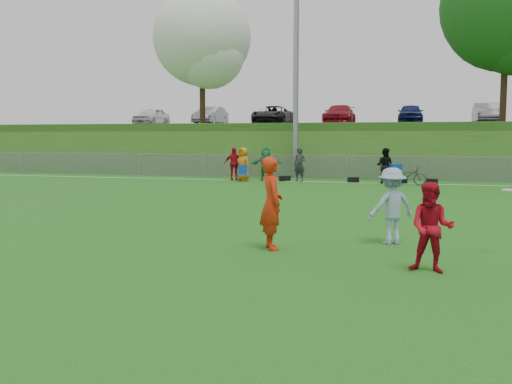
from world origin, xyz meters
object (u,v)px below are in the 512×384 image
(frisbee, at_px, (509,190))
(recycling_bin, at_px, (395,174))
(bicycle, at_px, (407,175))
(player_blue, at_px, (391,206))
(player_red_center, at_px, (432,228))
(player_red_left, at_px, (272,203))

(frisbee, distance_m, recycling_bin, 16.55)
(frisbee, distance_m, bicycle, 15.72)
(player_blue, xyz_separation_m, recycling_bin, (-0.38, 15.75, -0.33))
(player_red_center, height_order, bicycle, player_red_center)
(player_red_center, distance_m, frisbee, 2.38)
(player_red_left, distance_m, bicycle, 16.41)
(player_red_left, bearing_deg, player_blue, -90.44)
(player_red_center, relative_size, recycling_bin, 1.59)
(player_blue, bearing_deg, bicycle, -124.31)
(player_blue, xyz_separation_m, frisbee, (2.18, -0.58, 0.45))
(bicycle, bearing_deg, frisbee, -174.76)
(frisbee, xyz_separation_m, bicycle, (-2.00, 15.57, -0.80))
(frisbee, height_order, recycling_bin, frisbee)
(bicycle, bearing_deg, player_red_left, 169.24)
(frisbee, relative_size, bicycle, 0.14)
(player_red_left, xyz_separation_m, recycling_bin, (1.92, 16.97, -0.46))
(bicycle, bearing_deg, player_blue, 177.24)
(recycling_bin, bearing_deg, bicycle, -53.87)
(player_red_left, relative_size, frisbee, 7.57)
(player_blue, bearing_deg, recycling_bin, -122.26)
(player_red_left, relative_size, player_blue, 1.15)
(player_blue, relative_size, frisbee, 6.56)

